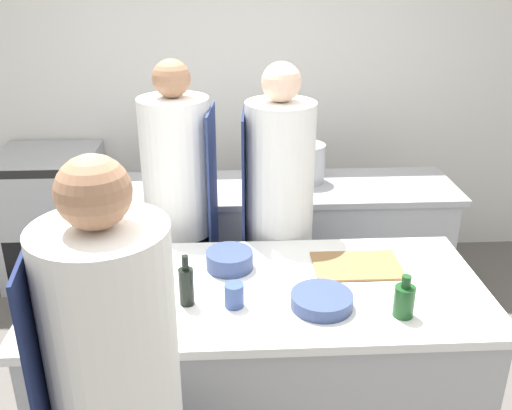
{
  "coord_description": "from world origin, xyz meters",
  "views": [
    {
      "loc": [
        -0.13,
        -2.2,
        2.25
      ],
      "look_at": [
        0.0,
        0.35,
        1.15
      ],
      "focal_mm": 40.0,
      "sensor_mm": 36.0,
      "label": 1
    }
  ],
  "objects_px": {
    "chef_at_pass_far": "(278,225)",
    "bowl_prep_small": "(322,300)",
    "bowl_mixing_large": "(230,260)",
    "cup": "(234,295)",
    "chef_at_stove": "(180,219)",
    "stockpot": "(306,163)",
    "bottle_vinegar": "(82,270)",
    "bottle_wine": "(404,300)",
    "oven_range": "(54,216)",
    "bottle_olive_oil": "(186,285)"
  },
  "relations": [
    {
      "from": "chef_at_pass_far",
      "to": "bowl_mixing_large",
      "type": "height_order",
      "value": "chef_at_pass_far"
    },
    {
      "from": "bowl_prep_small",
      "to": "stockpot",
      "type": "xyz_separation_m",
      "value": [
        0.13,
        1.49,
        0.1
      ]
    },
    {
      "from": "oven_range",
      "to": "chef_at_pass_far",
      "type": "bearing_deg",
      "value": -35.07
    },
    {
      "from": "bowl_mixing_large",
      "to": "stockpot",
      "type": "xyz_separation_m",
      "value": [
        0.52,
        1.14,
        0.08
      ]
    },
    {
      "from": "oven_range",
      "to": "cup",
      "type": "relative_size",
      "value": 9.4
    },
    {
      "from": "chef_at_stove",
      "to": "bowl_mixing_large",
      "type": "xyz_separation_m",
      "value": [
        0.28,
        -0.59,
        0.05
      ]
    },
    {
      "from": "bottle_olive_oil",
      "to": "cup",
      "type": "distance_m",
      "value": 0.21
    },
    {
      "from": "chef_at_stove",
      "to": "cup",
      "type": "relative_size",
      "value": 17.15
    },
    {
      "from": "bottle_wine",
      "to": "oven_range",
      "type": "bearing_deg",
      "value": 135.23
    },
    {
      "from": "bottle_olive_oil",
      "to": "bowl_prep_small",
      "type": "bearing_deg",
      "value": -5.24
    },
    {
      "from": "oven_range",
      "to": "bowl_prep_small",
      "type": "relative_size",
      "value": 3.71
    },
    {
      "from": "chef_at_pass_far",
      "to": "bowl_prep_small",
      "type": "xyz_separation_m",
      "value": [
        0.11,
        -0.81,
        0.03
      ]
    },
    {
      "from": "chef_at_pass_far",
      "to": "bottle_vinegar",
      "type": "bearing_deg",
      "value": 126.1
    },
    {
      "from": "bowl_mixing_large",
      "to": "cup",
      "type": "relative_size",
      "value": 2.13
    },
    {
      "from": "bottle_vinegar",
      "to": "bottle_wine",
      "type": "distance_m",
      "value": 1.4
    },
    {
      "from": "bottle_vinegar",
      "to": "cup",
      "type": "distance_m",
      "value": 0.7
    },
    {
      "from": "chef_at_stove",
      "to": "stockpot",
      "type": "relative_size",
      "value": 7.09
    },
    {
      "from": "chef_at_pass_far",
      "to": "bottle_vinegar",
      "type": "height_order",
      "value": "chef_at_pass_far"
    },
    {
      "from": "bottle_wine",
      "to": "bowl_mixing_large",
      "type": "height_order",
      "value": "bottle_wine"
    },
    {
      "from": "chef_at_pass_far",
      "to": "stockpot",
      "type": "xyz_separation_m",
      "value": [
        0.24,
        0.68,
        0.13
      ]
    },
    {
      "from": "oven_range",
      "to": "bottle_wine",
      "type": "bearing_deg",
      "value": -44.77
    },
    {
      "from": "bowl_mixing_large",
      "to": "bowl_prep_small",
      "type": "height_order",
      "value": "bowl_mixing_large"
    },
    {
      "from": "bottle_vinegar",
      "to": "bowl_mixing_large",
      "type": "bearing_deg",
      "value": 11.18
    },
    {
      "from": "bottle_olive_oil",
      "to": "cup",
      "type": "bearing_deg",
      "value": -7.89
    },
    {
      "from": "chef_at_stove",
      "to": "bottle_olive_oil",
      "type": "distance_m",
      "value": 0.9
    },
    {
      "from": "bowl_prep_small",
      "to": "stockpot",
      "type": "bearing_deg",
      "value": 84.96
    },
    {
      "from": "bottle_wine",
      "to": "cup",
      "type": "xyz_separation_m",
      "value": [
        -0.69,
        0.11,
        -0.02
      ]
    },
    {
      "from": "bottle_wine",
      "to": "bowl_prep_small",
      "type": "xyz_separation_m",
      "value": [
        -0.32,
        0.08,
        -0.04
      ]
    },
    {
      "from": "bottle_vinegar",
      "to": "cup",
      "type": "bearing_deg",
      "value": -16.12
    },
    {
      "from": "oven_range",
      "to": "chef_at_stove",
      "type": "relative_size",
      "value": 0.55
    },
    {
      "from": "chef_at_stove",
      "to": "bottle_vinegar",
      "type": "xyz_separation_m",
      "value": [
        -0.38,
        -0.72,
        0.09
      ]
    },
    {
      "from": "cup",
      "to": "stockpot",
      "type": "xyz_separation_m",
      "value": [
        0.5,
        1.47,
        0.07
      ]
    },
    {
      "from": "bottle_vinegar",
      "to": "stockpot",
      "type": "relative_size",
      "value": 0.81
    },
    {
      "from": "bottle_wine",
      "to": "cup",
      "type": "relative_size",
      "value": 1.78
    },
    {
      "from": "bottle_wine",
      "to": "bowl_mixing_large",
      "type": "distance_m",
      "value": 0.83
    },
    {
      "from": "cup",
      "to": "chef_at_stove",
      "type": "bearing_deg",
      "value": 107.81
    },
    {
      "from": "bowl_mixing_large",
      "to": "bottle_wine",
      "type": "bearing_deg",
      "value": -31.35
    },
    {
      "from": "bottle_olive_oil",
      "to": "stockpot",
      "type": "xyz_separation_m",
      "value": [
        0.7,
        1.44,
        0.03
      ]
    },
    {
      "from": "bottle_olive_oil",
      "to": "bowl_mixing_large",
      "type": "height_order",
      "value": "bottle_olive_oil"
    },
    {
      "from": "bottle_wine",
      "to": "bowl_prep_small",
      "type": "relative_size",
      "value": 0.7
    },
    {
      "from": "bottle_vinegar",
      "to": "bowl_prep_small",
      "type": "bearing_deg",
      "value": -11.88
    },
    {
      "from": "stockpot",
      "to": "bowl_mixing_large",
      "type": "bearing_deg",
      "value": -114.38
    },
    {
      "from": "chef_at_pass_far",
      "to": "bottle_wine",
      "type": "xyz_separation_m",
      "value": [
        0.44,
        -0.89,
        0.07
      ]
    },
    {
      "from": "bottle_olive_oil",
      "to": "chef_at_pass_far",
      "type": "bearing_deg",
      "value": 58.9
    },
    {
      "from": "chef_at_pass_far",
      "to": "bottle_vinegar",
      "type": "distance_m",
      "value": 1.11
    },
    {
      "from": "oven_range",
      "to": "bowl_mixing_large",
      "type": "distance_m",
      "value": 2.09
    },
    {
      "from": "chef_at_pass_far",
      "to": "cup",
      "type": "xyz_separation_m",
      "value": [
        -0.26,
        -0.79,
        0.05
      ]
    },
    {
      "from": "bottle_wine",
      "to": "bowl_mixing_large",
      "type": "relative_size",
      "value": 0.84
    },
    {
      "from": "chef_at_pass_far",
      "to": "bottle_wine",
      "type": "relative_size",
      "value": 9.63
    },
    {
      "from": "oven_range",
      "to": "bottle_olive_oil",
      "type": "xyz_separation_m",
      "value": [
        1.12,
        -1.87,
        0.5
      ]
    }
  ]
}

